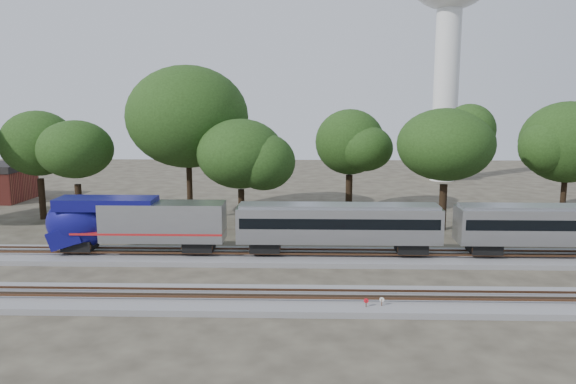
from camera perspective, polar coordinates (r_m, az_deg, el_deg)
name	(u,v)px	position (r m, az deg, el deg)	size (l,w,h in m)	color
ground	(264,283)	(40.81, -2.48, -9.20)	(160.00, 160.00, 0.00)	#383328
track_far	(269,257)	(46.45, -1.96, -6.58)	(160.00, 5.00, 0.73)	slate
track_near	(259,300)	(36.98, -2.92, -10.90)	(160.00, 5.00, 0.73)	slate
train	(562,224)	(50.17, 26.06, -2.98)	(85.60, 2.94, 4.34)	#ADAFB4
switch_stand_red	(366,304)	(35.52, 7.94, -11.18)	(0.30, 0.09, 0.95)	#512D19
switch_stand_white	(382,303)	(35.85, 9.50, -11.02)	(0.30, 0.08, 0.95)	#512D19
switch_lever	(361,312)	(35.45, 7.45, -12.00)	(0.50, 0.30, 0.30)	#512D19
tree_1	(38,143)	(65.89, -24.05, 4.52)	(8.41, 8.41, 11.85)	black
tree_2	(76,150)	(61.52, -20.78, 4.06)	(8.01, 8.01, 11.29)	black
tree_3	(188,117)	(60.37, -10.17, 7.52)	(11.29, 11.29, 15.92)	black
tree_4	(241,154)	(55.15, -4.83, 3.87)	(7.81, 7.81, 11.01)	black
tree_5	(350,142)	(63.89, 6.30, 5.06)	(8.29, 8.29, 11.69)	black
tree_6	(446,145)	(57.21, 15.72, 4.64)	(8.70, 8.70, 12.27)	black
tree_7	(568,142)	(69.06, 26.55, 4.54)	(8.40, 8.40, 11.84)	black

